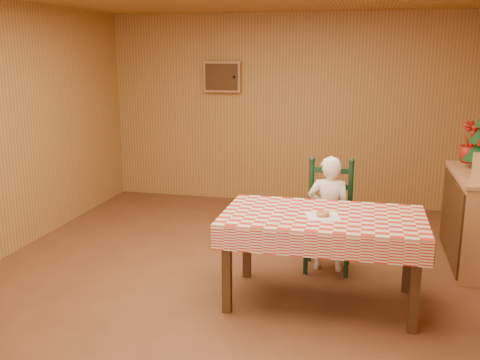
# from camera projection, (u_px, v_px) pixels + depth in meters

# --- Properties ---
(ground) EXTENTS (6.00, 6.00, 0.00)m
(ground) POSITION_uv_depth(u_px,v_px,m) (235.00, 287.00, 4.82)
(ground) COLOR brown
(ground) RESTS_ON ground
(cabin_walls) EXTENTS (5.10, 6.05, 2.65)m
(cabin_walls) POSITION_uv_depth(u_px,v_px,m) (248.00, 79.00, 4.91)
(cabin_walls) COLOR #AE7D3F
(cabin_walls) RESTS_ON ground
(dining_table) EXTENTS (1.66, 0.96, 0.77)m
(dining_table) POSITION_uv_depth(u_px,v_px,m) (323.00, 224.00, 4.39)
(dining_table) COLOR #452912
(dining_table) RESTS_ON ground
(ladder_chair) EXTENTS (0.44, 0.40, 1.08)m
(ladder_chair) POSITION_uv_depth(u_px,v_px,m) (329.00, 218.00, 5.18)
(ladder_chair) COLOR black
(ladder_chair) RESTS_ON ground
(seated_child) EXTENTS (0.41, 0.27, 1.12)m
(seated_child) POSITION_uv_depth(u_px,v_px,m) (329.00, 214.00, 5.11)
(seated_child) COLOR white
(seated_child) RESTS_ON ground
(napkin) EXTENTS (0.31, 0.31, 0.00)m
(napkin) POSITION_uv_depth(u_px,v_px,m) (323.00, 216.00, 4.32)
(napkin) COLOR white
(napkin) RESTS_ON dining_table
(donut) EXTENTS (0.13, 0.13, 0.04)m
(donut) POSITION_uv_depth(u_px,v_px,m) (323.00, 214.00, 4.32)
(donut) COLOR #B88C42
(donut) RESTS_ON napkin
(shelf_unit) EXTENTS (0.54, 1.24, 0.93)m
(shelf_unit) POSITION_uv_depth(u_px,v_px,m) (478.00, 219.00, 5.26)
(shelf_unit) COLOR tan
(shelf_unit) RESTS_ON ground
(flower_arrangement) EXTENTS (0.32, 0.32, 0.44)m
(flower_arrangement) POSITION_uv_depth(u_px,v_px,m) (471.00, 142.00, 5.63)
(flower_arrangement) COLOR #A4190F
(flower_arrangement) RESTS_ON shelf_unit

